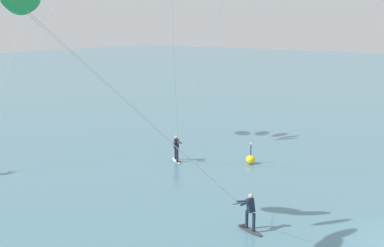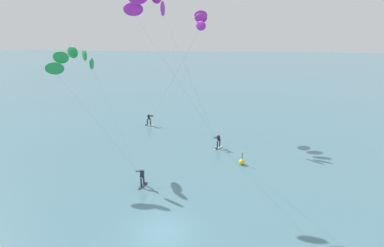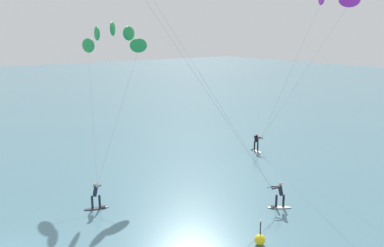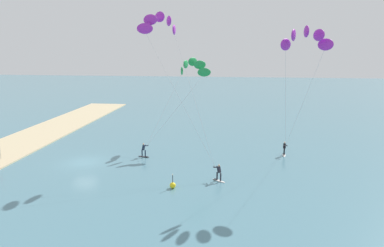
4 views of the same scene
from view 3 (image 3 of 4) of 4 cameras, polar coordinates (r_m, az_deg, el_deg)
kitesurfer_far_out at (r=30.89m, az=-11.61°, el=11.54°), size 9.50×8.17×11.39m
marker_buoy at (r=20.81m, az=9.94°, el=-16.43°), size 0.56×0.56×1.38m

